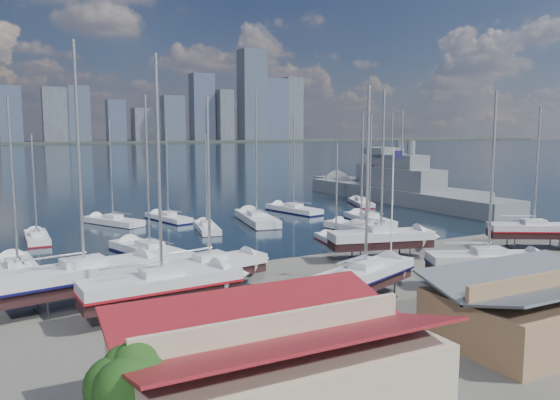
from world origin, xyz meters
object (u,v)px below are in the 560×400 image
naval_ship_east (400,193)px  naval_ship_west (390,187)px  sailboat_cradle_0 (84,276)px  flagpole (393,204)px  car_a (272,341)px

naval_ship_east → naval_ship_west: 11.29m
sailboat_cradle_0 → flagpole: sailboat_cradle_0 is taller
sailboat_cradle_0 → naval_ship_east: bearing=20.9°
naval_ship_west → car_a: naval_ship_west is taller
car_a → naval_ship_east: bearing=61.5°
sailboat_cradle_0 → car_a: bearing=-69.8°
car_a → flagpole: bearing=47.8°
naval_ship_west → car_a: 82.18m
naval_ship_east → flagpole: 52.94m
naval_ship_east → flagpole: bearing=137.9°
flagpole → naval_ship_east: bearing=49.4°
naval_ship_east → car_a: 71.25m
naval_ship_west → sailboat_cradle_0: bearing=120.6°
naval_ship_west → flagpole: naval_ship_west is taller
car_a → flagpole: (16.57, 9.86, 5.76)m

